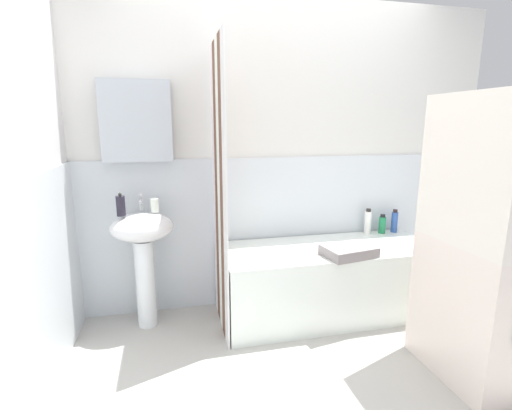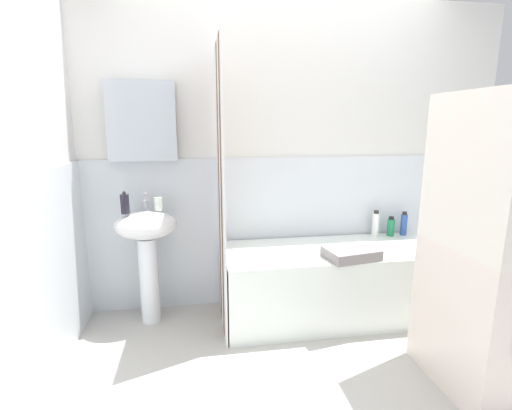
# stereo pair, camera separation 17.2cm
# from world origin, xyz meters

# --- Properties ---
(ground_plane) EXTENTS (4.80, 5.60, 0.04)m
(ground_plane) POSITION_xyz_m (0.00, 0.00, -0.02)
(ground_plane) COLOR #B9B6AF
(wall_back_tiled) EXTENTS (3.60, 0.18, 2.40)m
(wall_back_tiled) POSITION_xyz_m (-0.06, 1.26, 1.14)
(wall_back_tiled) COLOR silver
(wall_back_tiled) RESTS_ON ground_plane
(wall_left_tiled) EXTENTS (0.07, 1.81, 2.40)m
(wall_left_tiled) POSITION_xyz_m (-1.57, 0.34, 1.12)
(wall_left_tiled) COLOR silver
(wall_left_tiled) RESTS_ON ground_plane
(sink) EXTENTS (0.44, 0.34, 0.85)m
(sink) POSITION_xyz_m (-1.06, 1.03, 0.62)
(sink) COLOR white
(sink) RESTS_ON ground_plane
(faucet) EXTENTS (0.03, 0.12, 0.12)m
(faucet) POSITION_xyz_m (-1.06, 1.11, 0.91)
(faucet) COLOR silver
(faucet) RESTS_ON sink
(soap_dispenser) EXTENTS (0.06, 0.06, 0.16)m
(soap_dispenser) POSITION_xyz_m (-1.18, 0.99, 0.92)
(soap_dispenser) COLOR #25222F
(soap_dispenser) RESTS_ON sink
(toothbrush_cup) EXTENTS (0.06, 0.06, 0.10)m
(toothbrush_cup) POSITION_xyz_m (-0.97, 1.06, 0.90)
(toothbrush_cup) COLOR white
(toothbrush_cup) RESTS_ON sink
(bathtub) EXTENTS (1.63, 0.65, 0.54)m
(bathtub) POSITION_xyz_m (0.30, 0.90, 0.27)
(bathtub) COLOR white
(bathtub) RESTS_ON ground_plane
(shower_curtain) EXTENTS (0.01, 0.65, 2.00)m
(shower_curtain) POSITION_xyz_m (-0.52, 0.90, 1.00)
(shower_curtain) COLOR white
(shower_curtain) RESTS_ON ground_plane
(conditioner_bottle) EXTENTS (0.05, 0.05, 0.20)m
(conditioner_bottle) POSITION_xyz_m (1.02, 1.14, 0.64)
(conditioner_bottle) COLOR #3054A4
(conditioner_bottle) RESTS_ON bathtub
(body_wash_bottle) EXTENTS (0.06, 0.06, 0.17)m
(body_wash_bottle) POSITION_xyz_m (0.90, 1.14, 0.62)
(body_wash_bottle) COLOR #1F824D
(body_wash_bottle) RESTS_ON bathtub
(lotion_bottle) EXTENTS (0.06, 0.06, 0.22)m
(lotion_bottle) POSITION_xyz_m (0.77, 1.15, 0.65)
(lotion_bottle) COLOR white
(lotion_bottle) RESTS_ON bathtub
(towel_folded) EXTENTS (0.39, 0.30, 0.07)m
(towel_folded) POSITION_xyz_m (0.36, 0.68, 0.58)
(towel_folded) COLOR gray
(towel_folded) RESTS_ON bathtub
(washer_dryer_stack) EXTENTS (0.56, 0.65, 1.62)m
(washer_dryer_stack) POSITION_xyz_m (0.90, 0.02, 0.81)
(washer_dryer_stack) COLOR silver
(washer_dryer_stack) RESTS_ON ground_plane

